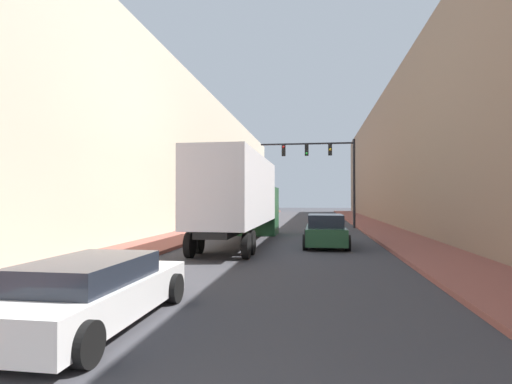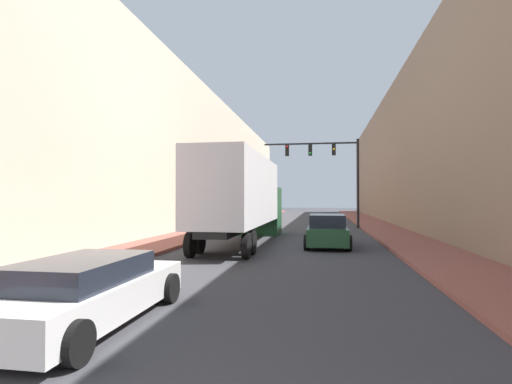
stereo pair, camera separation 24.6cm
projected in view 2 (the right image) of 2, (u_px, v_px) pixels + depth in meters
The scene contains 8 objects.
sidewalk_right at pixel (381, 228), 30.28m from camera, with size 2.95×80.00×0.15m.
sidewalk_left at pixel (223, 226), 32.31m from camera, with size 2.95×80.00×0.15m.
building_right at pixel (443, 149), 29.64m from camera, with size 6.00×80.00×12.04m.
building_left at pixel (171, 156), 33.15m from camera, with size 6.00×80.00×11.66m.
semi_truck at pixel (244, 197), 20.41m from camera, with size 2.52×12.93×4.30m.
sedan_car at pixel (88, 291), 7.25m from camera, with size 2.02×4.70×1.23m.
suv_car at pixel (327, 231), 19.05m from camera, with size 2.07×4.47×1.54m.
traffic_signal_gantry at pixel (332, 164), 31.52m from camera, with size 7.49×0.35×6.99m.
Camera 2 is at (1.81, -1.47, 2.29)m, focal length 28.00 mm.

